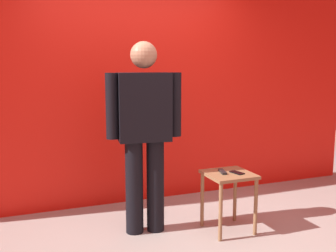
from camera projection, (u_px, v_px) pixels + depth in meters
ground_plane at (194, 252)px, 3.50m from camera, size 12.00×12.00×0.00m
back_wall_red at (139, 67)px, 4.66m from camera, size 5.87×0.12×3.15m
standing_person at (144, 128)px, 3.79m from camera, size 0.72×0.31×1.82m
side_table at (229, 184)px, 3.90m from camera, size 0.44×0.44×0.58m
cell_phone at (237, 173)px, 3.87m from camera, size 0.10×0.16×0.01m
tv_remote at (222, 172)px, 3.89m from camera, size 0.08×0.18×0.02m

